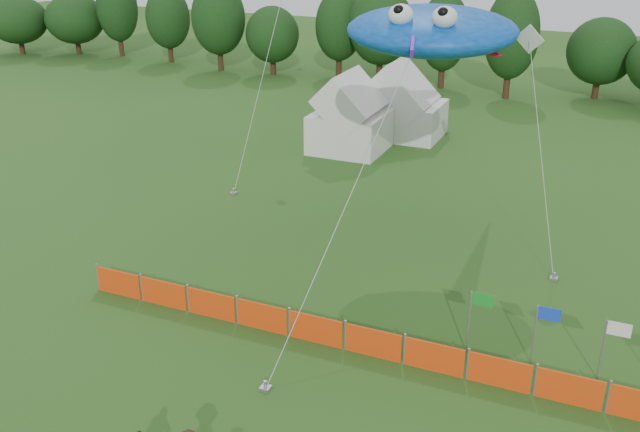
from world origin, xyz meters
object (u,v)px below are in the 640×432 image
at_px(tent_right, 402,108).
at_px(tent_left, 350,119).
at_px(barrier_fence, 373,343).
at_px(stingray_kite, 436,29).

bearing_deg(tent_right, tent_left, -115.40).
xyz_separation_m(tent_right, barrier_fence, (6.59, -23.90, -1.31)).
distance_m(tent_right, barrier_fence, 24.83).
height_order(tent_left, tent_right, tent_left).
distance_m(barrier_fence, stingray_kite, 13.17).
bearing_deg(tent_left, barrier_fence, -66.69).
distance_m(tent_left, barrier_fence, 21.62).
xyz_separation_m(barrier_fence, stingray_kite, (-1.20, 10.12, 8.34)).
height_order(barrier_fence, stingray_kite, stingray_kite).
distance_m(tent_left, stingray_kite, 14.00).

